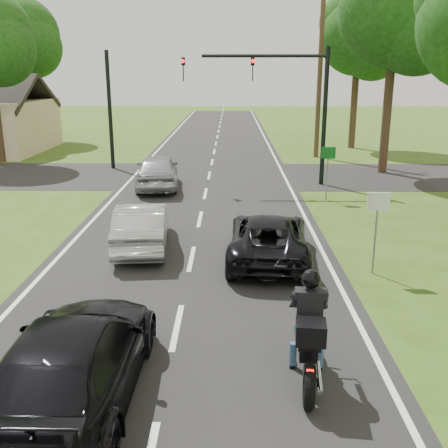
{
  "coord_description": "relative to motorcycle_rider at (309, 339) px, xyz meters",
  "views": [
    {
      "loc": [
        1.08,
        -9.54,
        4.96
      ],
      "look_at": [
        0.91,
        3.0,
        1.3
      ],
      "focal_mm": 42.0,
      "sensor_mm": 36.0,
      "label": 1
    }
  ],
  "objects": [
    {
      "name": "signal_pole_far",
      "position": [
        -7.55,
        19.85,
        2.23
      ],
      "size": [
        0.2,
        0.2,
        6.0
      ],
      "primitive_type": "cylinder",
      "color": "black",
      "rests_on": "ground"
    },
    {
      "name": "dark_car_behind",
      "position": [
        -3.67,
        -0.65,
        -0.05
      ],
      "size": [
        2.03,
        4.9,
        1.42
      ],
      "primitive_type": "imported",
      "rotation": [
        0.0,
        0.0,
        3.13
      ],
      "color": "black",
      "rests_on": "road"
    },
    {
      "name": "tree_row_d",
      "position": [
        6.75,
        18.61,
        6.66
      ],
      "size": [
        5.76,
        5.58,
        10.45
      ],
      "color": "#332316",
      "rests_on": "ground"
    },
    {
      "name": "sign_green",
      "position": [
        2.55,
        12.83,
        0.83
      ],
      "size": [
        0.55,
        0.07,
        2.12
      ],
      "color": "slate",
      "rests_on": "ground"
    },
    {
      "name": "traffic_signal",
      "position": [
        0.98,
        15.85,
        3.37
      ],
      "size": [
        6.38,
        0.44,
        6.0
      ],
      "color": "black",
      "rests_on": "ground"
    },
    {
      "name": "road",
      "position": [
        -2.35,
        11.85,
        -0.77
      ],
      "size": [
        8.0,
        100.0,
        0.01
      ],
      "primitive_type": "cube",
      "color": "black",
      "rests_on": "ground"
    },
    {
      "name": "motorcycle_rider",
      "position": [
        0.0,
        0.0,
        0.0
      ],
      "size": [
        0.69,
        2.28,
        1.96
      ],
      "rotation": [
        0.0,
        0.0,
        -0.1
      ],
      "color": "black",
      "rests_on": "ground"
    },
    {
      "name": "silver_suv",
      "position": [
        -4.51,
        14.95,
        -0.01
      ],
      "size": [
        2.22,
        4.59,
        1.51
      ],
      "primitive_type": "imported",
      "rotation": [
        0.0,
        0.0,
        3.24
      ],
      "color": "#A8ACB0",
      "rests_on": "road"
    },
    {
      "name": "sign_white",
      "position": [
        2.35,
        4.83,
        0.83
      ],
      "size": [
        0.55,
        0.07,
        2.12
      ],
      "color": "slate",
      "rests_on": "ground"
    },
    {
      "name": "ground",
      "position": [
        -2.35,
        1.85,
        -0.77
      ],
      "size": [
        140.0,
        140.0,
        0.0
      ],
      "primitive_type": "plane",
      "color": "#324A15",
      "rests_on": "ground"
    },
    {
      "name": "cross_road",
      "position": [
        -2.35,
        17.85,
        -0.77
      ],
      "size": [
        60.0,
        7.0,
        0.01
      ],
      "primitive_type": "cube",
      "color": "black",
      "rests_on": "ground"
    },
    {
      "name": "utility_pole_far",
      "position": [
        3.85,
        23.85,
        4.31
      ],
      "size": [
        1.6,
        0.28,
        10.0
      ],
      "color": "brown",
      "rests_on": "ground"
    },
    {
      "name": "tree_left_far",
      "position": [
        -16.05,
        31.61,
        6.36
      ],
      "size": [
        5.76,
        5.58,
        10.14
      ],
      "color": "#332316",
      "rests_on": "ground"
    },
    {
      "name": "tree_row_e",
      "position": [
        7.12,
        27.63,
        6.06
      ],
      "size": [
        5.28,
        5.12,
        9.61
      ],
      "color": "#332316",
      "rests_on": "ground"
    },
    {
      "name": "silver_sedan",
      "position": [
        -3.84,
        6.79,
        -0.1
      ],
      "size": [
        1.76,
        4.13,
        1.32
      ],
      "primitive_type": "imported",
      "rotation": [
        0.0,
        0.0,
        3.23
      ],
      "color": "silver",
      "rests_on": "road"
    },
    {
      "name": "dark_suv",
      "position": [
        -0.25,
        5.85,
        -0.13
      ],
      "size": [
        2.38,
        4.64,
        1.25
      ],
      "primitive_type": "imported",
      "rotation": [
        0.0,
        0.0,
        3.07
      ],
      "color": "black",
      "rests_on": "road"
    }
  ]
}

